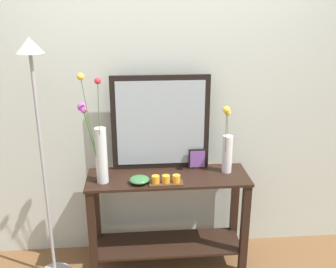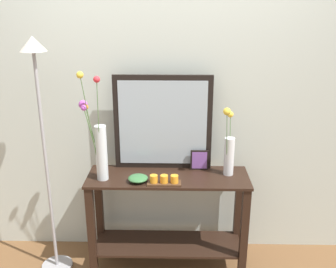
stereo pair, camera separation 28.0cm
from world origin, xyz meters
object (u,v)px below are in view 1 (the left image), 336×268
at_px(picture_frame_small, 197,159).
at_px(floor_lamp, 38,126).
at_px(vase_right, 227,149).
at_px(tall_vase_left, 99,147).
at_px(decorative_bowl, 139,180).
at_px(mirror_leaning, 161,123).
at_px(console_table, 168,213).
at_px(candle_tray, 166,180).

relative_size(picture_frame_small, floor_lamp, 0.09).
bearing_deg(floor_lamp, vase_right, 4.43).
height_order(tall_vase_left, decorative_bowl, tall_vase_left).
bearing_deg(vase_right, mirror_leaning, 165.89).
xyz_separation_m(decorative_bowl, floor_lamp, (-0.67, 0.03, 0.41)).
xyz_separation_m(tall_vase_left, vase_right, (0.94, 0.10, -0.09)).
bearing_deg(mirror_leaning, console_table, -75.53).
bearing_deg(mirror_leaning, picture_frame_small, -8.01).
bearing_deg(mirror_leaning, candle_tray, -86.61).
xyz_separation_m(console_table, floor_lamp, (-0.89, -0.06, 0.75)).
distance_m(vase_right, candle_tray, 0.53).
bearing_deg(console_table, floor_lamp, -175.93).
bearing_deg(vase_right, candle_tray, -160.23).
bearing_deg(vase_right, floor_lamp, -175.57).
bearing_deg(picture_frame_small, candle_tray, -136.05).
relative_size(console_table, mirror_leaning, 1.63).
bearing_deg(floor_lamp, console_table, 4.07).
distance_m(mirror_leaning, vase_right, 0.54).
xyz_separation_m(candle_tray, floor_lamp, (-0.86, 0.07, 0.41)).
height_order(console_table, tall_vase_left, tall_vase_left).
height_order(console_table, decorative_bowl, decorative_bowl).
bearing_deg(console_table, candle_tray, -100.82).
distance_m(console_table, tall_vase_left, 0.77).
xyz_separation_m(tall_vase_left, picture_frame_small, (0.73, 0.19, -0.20)).
height_order(vase_right, candle_tray, vase_right).
height_order(tall_vase_left, vase_right, tall_vase_left).
distance_m(mirror_leaning, tall_vase_left, 0.51).
xyz_separation_m(tall_vase_left, floor_lamp, (-0.40, -0.00, 0.17)).
xyz_separation_m(mirror_leaning, candle_tray, (0.02, -0.30, -0.34)).
xyz_separation_m(vase_right, candle_tray, (-0.48, -0.17, -0.16)).
bearing_deg(decorative_bowl, floor_lamp, 177.04).
distance_m(tall_vase_left, floor_lamp, 0.43).
bearing_deg(console_table, decorative_bowl, -155.49).
relative_size(console_table, floor_lamp, 0.67).
height_order(candle_tray, floor_lamp, floor_lamp).
bearing_deg(floor_lamp, mirror_leaning, 15.07).
bearing_deg(floor_lamp, picture_frame_small, 9.46).
height_order(picture_frame_small, decorative_bowl, picture_frame_small).
bearing_deg(tall_vase_left, console_table, 7.11).
height_order(console_table, picture_frame_small, picture_frame_small).
xyz_separation_m(picture_frame_small, floor_lamp, (-1.13, -0.19, 0.36)).
relative_size(vase_right, decorative_bowl, 3.74).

